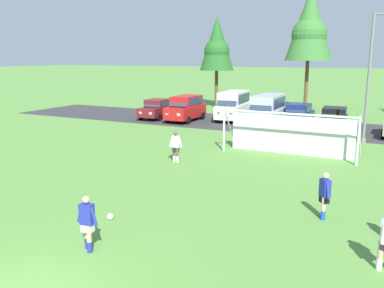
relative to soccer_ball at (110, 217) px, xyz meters
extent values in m
plane|color=#598C3D|center=(1.01, 10.24, -0.11)|extent=(400.00, 400.00, 0.00)
cube|color=#333335|center=(1.01, 21.78, -0.11)|extent=(52.00, 8.40, 0.01)
sphere|color=white|center=(0.00, 0.00, 0.00)|extent=(0.22, 0.22, 0.22)
sphere|color=black|center=(0.00, 0.00, 0.00)|extent=(0.08, 0.08, 0.08)
sphere|color=red|center=(0.06, 0.00, 0.00)|extent=(0.07, 0.07, 0.07)
cylinder|color=white|center=(6.84, 11.32, 1.11)|extent=(0.12, 0.12, 2.44)
cylinder|color=white|center=(-0.48, 11.38, 1.11)|extent=(0.12, 0.12, 2.44)
cylinder|color=white|center=(3.18, 11.35, 2.33)|extent=(7.32, 0.18, 0.12)
cylinder|color=white|center=(6.85, 12.22, 1.23)|extent=(0.10, 1.94, 2.46)
cylinder|color=white|center=(-0.47, 12.28, 1.23)|extent=(0.10, 1.94, 2.46)
cube|color=silver|center=(3.19, 12.35, 0.99)|extent=(6.95, 0.09, 2.20)
cylinder|color=tan|center=(8.34, 0.44, 0.29)|extent=(0.14, 0.14, 0.80)
cylinder|color=white|center=(8.34, 0.44, 0.05)|extent=(0.15, 0.15, 0.32)
cylinder|color=white|center=(8.36, 0.29, 0.97)|extent=(0.12, 0.24, 0.55)
cylinder|color=tan|center=(0.73, -2.00, 0.29)|extent=(0.14, 0.14, 0.80)
cylinder|color=tan|center=(0.95, -2.16, 0.29)|extent=(0.14, 0.14, 0.80)
cylinder|color=#232D99|center=(0.73, -2.00, 0.05)|extent=(0.15, 0.15, 0.32)
cylinder|color=#232D99|center=(0.95, -2.16, 0.05)|extent=(0.15, 0.15, 0.32)
cube|color=silver|center=(0.84, -2.08, 0.61)|extent=(0.36, 0.26, 0.28)
cube|color=#232D99|center=(0.84, -2.08, 0.99)|extent=(0.40, 0.28, 0.60)
sphere|color=tan|center=(0.84, -2.08, 1.42)|extent=(0.22, 0.22, 0.22)
cylinder|color=#232D99|center=(0.59, -2.07, 0.97)|extent=(0.24, 0.11, 0.55)
cylinder|color=#232D99|center=(1.09, -2.09, 0.97)|extent=(0.24, 0.11, 0.55)
cylinder|color=beige|center=(6.48, 3.23, 0.29)|extent=(0.14, 0.14, 0.80)
cylinder|color=beige|center=(6.46, 3.47, 0.29)|extent=(0.14, 0.14, 0.80)
cylinder|color=blue|center=(6.48, 3.23, 0.05)|extent=(0.15, 0.15, 0.32)
cylinder|color=blue|center=(6.46, 3.47, 0.05)|extent=(0.15, 0.15, 0.32)
cube|color=black|center=(6.47, 3.35, 0.61)|extent=(0.39, 0.40, 0.28)
cube|color=#232D99|center=(6.47, 3.35, 0.99)|extent=(0.43, 0.45, 0.60)
sphere|color=beige|center=(6.47, 3.35, 1.42)|extent=(0.22, 0.22, 0.22)
cylinder|color=#232D99|center=(6.60, 3.13, 0.97)|extent=(0.22, 0.23, 0.55)
cylinder|color=#232D99|center=(6.34, 3.57, 0.97)|extent=(0.22, 0.23, 0.55)
cylinder|color=brown|center=(-1.66, 7.85, 0.29)|extent=(0.14, 0.14, 0.80)
cylinder|color=brown|center=(-1.88, 7.89, 0.29)|extent=(0.14, 0.14, 0.80)
cylinder|color=white|center=(-1.66, 7.85, 0.05)|extent=(0.15, 0.15, 0.32)
cylinder|color=white|center=(-1.88, 7.89, 0.05)|extent=(0.15, 0.15, 0.32)
cube|color=black|center=(-1.77, 7.87, 0.61)|extent=(0.39, 0.31, 0.28)
cube|color=white|center=(-1.77, 7.87, 0.99)|extent=(0.43, 0.34, 0.60)
sphere|color=brown|center=(-1.77, 7.87, 1.42)|extent=(0.22, 0.22, 0.22)
cylinder|color=white|center=(-1.52, 7.91, 0.97)|extent=(0.25, 0.15, 0.55)
cylinder|color=white|center=(-2.02, 7.83, 0.97)|extent=(0.25, 0.15, 0.55)
cube|color=maroon|center=(-10.79, 20.77, 0.59)|extent=(2.04, 4.30, 0.76)
cube|color=maroon|center=(-10.80, 20.92, 1.29)|extent=(1.78, 2.19, 0.64)
cube|color=#28384C|center=(-10.74, 19.95, 1.27)|extent=(1.55, 0.40, 0.55)
cube|color=#28384C|center=(-9.96, 20.97, 1.29)|extent=(0.14, 1.78, 0.45)
cube|color=white|center=(-10.18, 18.74, 0.64)|extent=(0.28, 0.10, 0.20)
cube|color=white|center=(-11.16, 18.68, 0.64)|extent=(0.28, 0.10, 0.20)
cube|color=#B21414|center=(-10.42, 22.85, 0.64)|extent=(0.28, 0.10, 0.20)
cube|color=#B21414|center=(-11.40, 22.80, 0.64)|extent=(0.28, 0.10, 0.20)
cylinder|color=black|center=(-9.82, 19.52, 0.21)|extent=(0.28, 0.65, 0.64)
cylinder|color=black|center=(-11.61, 19.42, 0.21)|extent=(0.28, 0.65, 0.64)
cylinder|color=black|center=(-9.97, 22.12, 0.21)|extent=(0.28, 0.65, 0.64)
cylinder|color=black|center=(-11.76, 22.02, 0.21)|extent=(0.28, 0.65, 0.64)
cube|color=red|center=(-7.81, 20.63, 0.71)|extent=(1.97, 4.63, 1.00)
cube|color=red|center=(-7.81, 20.83, 1.63)|extent=(1.79, 3.03, 0.84)
cube|color=#28384C|center=(-7.79, 19.41, 1.61)|extent=(1.62, 0.40, 0.71)
cube|color=#28384C|center=(-6.93, 20.84, 1.63)|extent=(0.08, 2.55, 0.59)
cube|color=white|center=(-7.25, 18.37, 0.76)|extent=(0.28, 0.08, 0.20)
cube|color=white|center=(-8.30, 18.36, 0.76)|extent=(0.28, 0.08, 0.20)
cube|color=#B21414|center=(-7.32, 22.89, 0.76)|extent=(0.28, 0.08, 0.20)
cube|color=#B21414|center=(-8.36, 22.88, 0.76)|extent=(0.28, 0.08, 0.20)
cylinder|color=black|center=(-6.84, 19.21, 0.21)|extent=(0.25, 0.64, 0.64)
cylinder|color=black|center=(-8.74, 19.19, 0.21)|extent=(0.25, 0.64, 0.64)
cylinder|color=black|center=(-6.88, 22.07, 0.21)|extent=(0.25, 0.64, 0.64)
cylinder|color=black|center=(-8.78, 22.04, 0.21)|extent=(0.25, 0.64, 0.64)
cube|color=silver|center=(-4.25, 22.82, 0.76)|extent=(2.29, 4.93, 1.10)
cube|color=silver|center=(-4.27, 23.02, 1.86)|extent=(2.09, 4.22, 1.10)
cube|color=#28384C|center=(-4.13, 21.06, 1.84)|extent=(1.69, 0.58, 0.91)
cube|color=#28384C|center=(-3.36, 23.09, 1.86)|extent=(0.28, 3.48, 0.77)
cube|color=white|center=(-3.55, 20.51, 0.81)|extent=(0.28, 0.10, 0.20)
cube|color=white|center=(-4.62, 20.43, 0.81)|extent=(0.28, 0.10, 0.20)
cube|color=#B21414|center=(-3.88, 25.21, 0.81)|extent=(0.28, 0.10, 0.20)
cube|color=#B21414|center=(-4.96, 25.14, 0.81)|extent=(0.28, 0.10, 0.20)
cylinder|color=black|center=(-3.17, 21.41, 0.21)|extent=(0.28, 0.66, 0.64)
cylinder|color=black|center=(-5.12, 21.27, 0.21)|extent=(0.28, 0.66, 0.64)
cylinder|color=black|center=(-3.38, 24.38, 0.21)|extent=(0.28, 0.66, 0.64)
cylinder|color=black|center=(-5.33, 24.24, 0.21)|extent=(0.28, 0.66, 0.64)
cube|color=#B2B2BC|center=(-0.62, 20.77, 0.76)|extent=(2.00, 4.82, 1.10)
cube|color=#B2B2BC|center=(-0.62, 20.97, 1.86)|extent=(1.84, 4.12, 1.10)
cube|color=#28384C|center=(-0.60, 19.00, 1.84)|extent=(1.67, 0.48, 0.91)
cube|color=#28384C|center=(0.29, 20.98, 1.86)|extent=(0.07, 3.49, 0.77)
cube|color=white|center=(-0.06, 18.41, 0.81)|extent=(0.28, 0.08, 0.20)
cube|color=white|center=(-1.13, 18.40, 0.81)|extent=(0.28, 0.08, 0.20)
cube|color=#B21414|center=(-0.10, 23.13, 0.81)|extent=(0.28, 0.08, 0.20)
cube|color=#B21414|center=(-1.17, 23.12, 0.81)|extent=(0.28, 0.08, 0.20)
cylinder|color=black|center=(0.38, 19.29, 0.21)|extent=(0.25, 0.64, 0.64)
cylinder|color=black|center=(-1.58, 19.27, 0.21)|extent=(0.25, 0.64, 0.64)
cylinder|color=black|center=(0.35, 22.27, 0.21)|extent=(0.25, 0.64, 0.64)
cylinder|color=black|center=(-1.61, 22.25, 0.21)|extent=(0.25, 0.64, 0.64)
cube|color=navy|center=(1.39, 22.71, 0.59)|extent=(1.92, 4.25, 0.76)
cube|color=navy|center=(1.39, 22.86, 1.29)|extent=(1.72, 2.15, 0.64)
cube|color=#28384C|center=(1.36, 21.89, 1.27)|extent=(1.54, 0.36, 0.55)
cube|color=#28384C|center=(2.23, 22.83, 1.29)|extent=(0.09, 1.79, 0.45)
cube|color=white|center=(1.82, 20.63, 0.64)|extent=(0.28, 0.09, 0.20)
cube|color=white|center=(0.83, 20.66, 0.64)|extent=(0.28, 0.09, 0.20)
cube|color=#B21414|center=(1.94, 24.75, 0.64)|extent=(0.28, 0.09, 0.20)
cube|color=#B21414|center=(0.95, 24.78, 0.64)|extent=(0.28, 0.09, 0.20)
cylinder|color=black|center=(2.25, 21.38, 0.21)|extent=(0.26, 0.65, 0.64)
cylinder|color=black|center=(0.45, 21.43, 0.21)|extent=(0.26, 0.65, 0.64)
cylinder|color=black|center=(2.32, 23.98, 0.21)|extent=(0.26, 0.65, 0.64)
cylinder|color=black|center=(0.52, 24.03, 0.21)|extent=(0.26, 0.65, 0.64)
cube|color=black|center=(4.32, 21.45, 0.59)|extent=(2.06, 4.30, 0.76)
cube|color=black|center=(4.31, 21.60, 1.29)|extent=(1.78, 2.20, 0.64)
cube|color=#28384C|center=(4.37, 20.63, 1.27)|extent=(1.55, 0.41, 0.55)
cube|color=#28384C|center=(5.15, 21.65, 1.29)|extent=(0.15, 1.78, 0.45)
cube|color=white|center=(4.95, 19.42, 0.64)|extent=(0.28, 0.10, 0.20)
cube|color=white|center=(3.96, 19.36, 0.64)|extent=(0.28, 0.10, 0.20)
cube|color=#B21414|center=(4.69, 23.53, 0.64)|extent=(0.28, 0.10, 0.20)
cube|color=#B21414|center=(3.70, 23.47, 0.64)|extent=(0.28, 0.10, 0.20)
cylinder|color=black|center=(5.30, 20.20, 0.21)|extent=(0.28, 0.65, 0.64)
cylinder|color=black|center=(3.51, 20.09, 0.21)|extent=(0.28, 0.65, 0.64)
cylinder|color=black|center=(5.14, 22.80, 0.21)|extent=(0.28, 0.65, 0.64)
cylinder|color=black|center=(3.34, 22.69, 0.21)|extent=(0.28, 0.65, 0.64)
cylinder|color=black|center=(7.81, 19.52, 0.21)|extent=(0.27, 0.65, 0.64)
cylinder|color=brown|center=(-9.19, 30.58, 1.91)|extent=(0.36, 0.36, 4.03)
cone|color=#236023|center=(-9.19, 30.58, 6.74)|extent=(3.63, 3.63, 5.64)
sphere|color=#236023|center=(-9.19, 30.58, 5.90)|extent=(2.72, 2.72, 2.72)
cylinder|color=brown|center=(0.12, 31.91, 2.43)|extent=(0.36, 0.36, 5.08)
cone|color=#387533|center=(0.12, 31.91, 8.53)|extent=(4.57, 4.57, 7.11)
sphere|color=#387533|center=(0.12, 31.91, 7.46)|extent=(3.43, 3.43, 3.43)
cylinder|color=slate|center=(6.70, 17.64, 3.93)|extent=(0.18, 0.18, 8.07)
cylinder|color=slate|center=(6.70, 17.64, 0.04)|extent=(0.32, 0.32, 0.30)
camera|label=1|loc=(8.31, -10.41, 5.32)|focal=38.13mm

